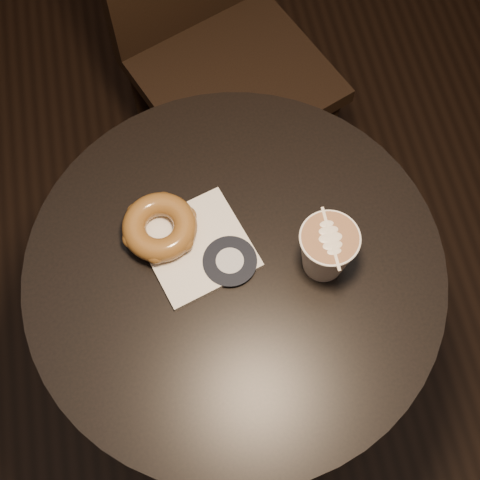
% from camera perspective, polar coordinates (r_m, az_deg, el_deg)
% --- Properties ---
extents(cafe_table, '(0.70, 0.70, 0.75)m').
position_cam_1_polar(cafe_table, '(1.29, -0.40, -5.57)').
color(cafe_table, black).
rests_on(cafe_table, ground).
extents(chair, '(0.54, 0.54, 1.05)m').
position_cam_1_polar(chair, '(1.61, -2.59, 18.58)').
color(chair, black).
rests_on(chair, ground).
extents(pastry_bag, '(0.21, 0.21, 0.01)m').
position_cam_1_polar(pastry_bag, '(1.11, -3.67, -0.58)').
color(pastry_bag, silver).
rests_on(pastry_bag, cafe_table).
extents(doughnut, '(0.12, 0.12, 0.04)m').
position_cam_1_polar(doughnut, '(1.11, -6.87, 1.11)').
color(doughnut, brown).
rests_on(doughnut, pastry_bag).
extents(latte_cup, '(0.09, 0.09, 0.11)m').
position_cam_1_polar(latte_cup, '(1.06, 7.37, -0.93)').
color(latte_cup, white).
rests_on(latte_cup, cafe_table).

